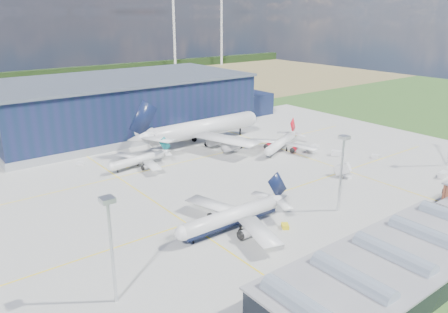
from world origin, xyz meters
TOP-DOWN VIEW (x-y plane):
  - ground at (0.00, 0.00)m, footprint 600.00×600.00m
  - apron at (0.00, 10.00)m, footprint 220.00×160.00m
  - farmland at (0.00, 220.00)m, footprint 600.00×220.00m
  - treeline at (0.00, 300.00)m, footprint 600.00×8.00m
  - hangar at (2.81, 94.80)m, footprint 145.00×62.00m
  - glass_concourse at (-6.45, -60.00)m, footprint 78.00×23.00m
  - light_mast_west at (-60.00, -30.00)m, footprint 2.60×2.60m
  - light_mast_center at (10.00, -30.00)m, footprint 2.60×2.60m
  - airliner_navy at (-22.67, -20.23)m, footprint 38.72×37.89m
  - airliner_red at (37.52, 22.00)m, footprint 44.67×44.31m
  - airliner_widebody at (18.91, 51.30)m, footprint 69.55×68.11m
  - airliner_regional at (-19.32, 40.00)m, footprint 31.86×31.32m
  - gse_tug_b at (-10.21, -28.36)m, footprint 3.03×3.26m
  - gse_van_a at (48.15, 13.18)m, footprint 6.48×3.91m
  - gse_cart_a at (61.45, -7.97)m, footprint 3.28×3.83m
  - gse_van_b at (51.45, 3.08)m, footprint 4.55×5.34m
  - gse_tug_c at (-22.92, 44.04)m, footprint 3.44×4.12m
  - gse_cart_b at (-35.54, 56.42)m, footprint 3.11×3.16m
  - gse_van_c at (61.42, -35.36)m, footprint 4.77×2.66m
  - airstair at (34.01, -12.68)m, footprint 3.94×5.86m
  - car_b at (10.76, -48.00)m, footprint 4.22×2.28m

SIDE VIEW (x-z plane):
  - ground at x=0.00m, z-range 0.00..0.00m
  - farmland at x=0.00m, z-range -0.01..0.01m
  - apron at x=0.00m, z-range -0.01..0.07m
  - gse_cart_b at x=-35.54m, z-range 0.00..1.15m
  - gse_tug_b at x=-10.21m, z-range 0.00..1.18m
  - car_b at x=10.76m, z-range 0.00..1.32m
  - gse_cart_a at x=61.45m, z-range 0.00..1.40m
  - gse_tug_c at x=-22.92m, z-range 0.00..1.54m
  - gse_van_c at x=61.42m, z-range 0.00..2.19m
  - gse_van_b at x=51.45m, z-range 0.00..2.25m
  - gse_van_a at x=48.15m, z-range 0.00..2.64m
  - airstair at x=34.01m, z-range 0.00..3.48m
  - glass_concourse at x=-6.45m, z-range -0.61..7.99m
  - treeline at x=0.00m, z-range 0.00..8.00m
  - airliner_regional at x=-19.32m, z-range 0.00..9.34m
  - airliner_red at x=37.52m, z-range 0.00..11.06m
  - airliner_navy at x=-22.67m, z-range 0.00..12.53m
  - airliner_widebody at x=18.91m, z-range 0.00..22.14m
  - hangar at x=2.81m, z-range -1.43..24.67m
  - light_mast_west at x=-60.00m, z-range 3.93..26.93m
  - light_mast_center at x=10.00m, z-range 3.93..26.93m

